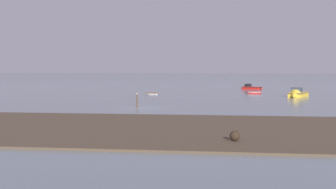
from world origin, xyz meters
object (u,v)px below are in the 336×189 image
(motorboat_moored_2, at_px, (249,88))
(rowboat_moored_3, at_px, (152,94))
(motorboat_moored_0, at_px, (297,95))
(rowboat_moored_2, at_px, (254,93))
(mooring_post_near, at_px, (137,100))

(motorboat_moored_2, relative_size, rowboat_moored_3, 1.80)
(motorboat_moored_0, bearing_deg, rowboat_moored_2, -125.14)
(motorboat_moored_2, height_order, mooring_post_near, mooring_post_near)
(motorboat_moored_0, relative_size, rowboat_moored_3, 2.34)
(rowboat_moored_3, relative_size, mooring_post_near, 1.49)
(rowboat_moored_2, height_order, rowboat_moored_3, same)
(motorboat_moored_2, xyz_separation_m, rowboat_moored_2, (0.68, -19.90, -0.18))
(motorboat_moored_0, xyz_separation_m, motorboat_moored_2, (-7.80, 30.45, -0.08))
(motorboat_moored_0, relative_size, motorboat_moored_2, 1.30)
(motorboat_moored_0, height_order, rowboat_moored_3, motorboat_moored_0)
(rowboat_moored_2, bearing_deg, motorboat_moored_2, 85.32)
(motorboat_moored_0, distance_m, motorboat_moored_2, 31.43)
(motorboat_moored_2, distance_m, rowboat_moored_2, 19.91)
(motorboat_moored_2, distance_m, rowboat_moored_3, 32.18)
(rowboat_moored_3, bearing_deg, mooring_post_near, -49.81)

